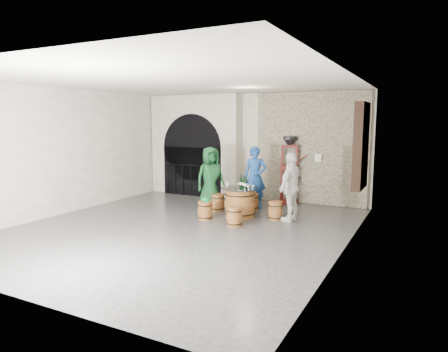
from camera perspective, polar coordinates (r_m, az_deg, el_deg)
The scene contains 31 objects.
ground at distance 9.01m, azimuth -6.02°, elevation -7.42°, with size 8.00×8.00×0.00m, color #303033.
wall_back at distance 12.26m, azimuth 4.18°, elevation 4.23°, with size 8.00×8.00×0.00m, color silver.
wall_front at distance 5.85m, azimuth -28.26°, elevation -0.60°, with size 8.00×8.00×0.00m, color silver.
wall_left at distance 11.05m, azimuth -21.54°, elevation 3.31°, with size 8.00×8.00×0.00m, color silver.
wall_right at distance 7.42m, azimuth 17.06°, elevation 1.58°, with size 8.00×8.00×0.00m, color silver.
ceiling at distance 8.74m, azimuth -6.33°, elevation 13.27°, with size 8.00×8.00×0.00m, color beige.
stone_facing_panel at distance 11.62m, azimuth 12.28°, elevation 3.87°, with size 3.20×0.12×3.18m, color gray.
arched_opening at distance 12.90m, azimuth -4.09°, elevation 4.32°, with size 3.10×0.60×3.19m.
shuttered_window at distance 9.78m, azimuth 18.94°, elevation 4.10°, with size 0.23×1.10×2.00m.
barrel_table at distance 9.94m, azimuth 2.29°, elevation -3.82°, with size 0.94×0.94×0.73m.
barrel_stool_left at distance 10.64m, azimuth -0.91°, elevation -3.79°, with size 0.37×0.37×0.45m.
barrel_stool_far at distance 10.79m, azimuth 4.04°, elevation -3.65°, with size 0.37×0.37×0.45m.
barrel_stool_right at distance 9.74m, azimuth 7.35°, elevation -4.95°, with size 0.37×0.37×0.45m.
barrel_stool_near_right at distance 9.10m, azimuth 1.48°, elevation -5.80°, with size 0.37×0.37×0.45m.
barrel_stool_near_left at distance 9.70m, azimuth -2.73°, elevation -4.94°, with size 0.37×0.37×0.45m.
green_cap at distance 9.65m, azimuth -2.72°, elevation -3.41°, with size 0.23×0.18×0.10m.
person_green at distance 10.78m, azimuth -1.94°, elevation -0.28°, with size 0.83×0.54×1.69m, color #113D1D.
person_blue at distance 10.88m, azimuth 4.46°, elevation -0.19°, with size 0.62×0.41×1.70m, color navy.
person_white at distance 9.55m, azimuth 9.65°, elevation -1.56°, with size 0.97×0.40×1.65m, color silver.
wine_bottle_left at distance 9.94m, azimuth 2.41°, elevation -0.90°, with size 0.08×0.08×0.32m.
wine_bottle_center at distance 9.76m, azimuth 3.09°, elevation -1.07°, with size 0.08×0.08×0.32m.
wine_bottle_right at distance 9.87m, azimuth 2.83°, elevation -0.97°, with size 0.08×0.08×0.32m.
tasting_glass_a at distance 9.95m, azimuth 0.41°, elevation -1.36°, with size 0.05×0.05×0.10m, color #BF5F25, non-canonical shape.
tasting_glass_b at distance 9.75m, azimuth 4.15°, elevation -1.57°, with size 0.05×0.05×0.10m, color #BF5F25, non-canonical shape.
tasting_glass_c at distance 10.06m, azimuth 1.99°, elevation -1.27°, with size 0.05×0.05×0.10m, color #BF5F25, non-canonical shape.
tasting_glass_d at distance 9.97m, azimuth 3.78°, elevation -1.36°, with size 0.05×0.05×0.10m, color #BF5F25, non-canonical shape.
tasting_glass_e at distance 9.66m, azimuth 3.49°, elevation -1.65°, with size 0.05×0.05×0.10m, color #BF5F25, non-canonical shape.
tasting_glass_f at distance 10.08m, azimuth 0.56°, elevation -1.24°, with size 0.05×0.05×0.10m, color #BF5F25, non-canonical shape.
side_barrel at distance 11.12m, azimuth 2.44°, elevation -2.95°, with size 0.44×0.44×0.58m.
corking_press at distance 11.58m, azimuth 9.31°, elevation 1.60°, with size 0.82×0.50×1.94m.
control_box at distance 11.50m, azimuth 13.34°, elevation 2.55°, with size 0.18×0.10×0.22m, color silver.
Camera 1 is at (4.79, -7.26, 2.36)m, focal length 32.00 mm.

